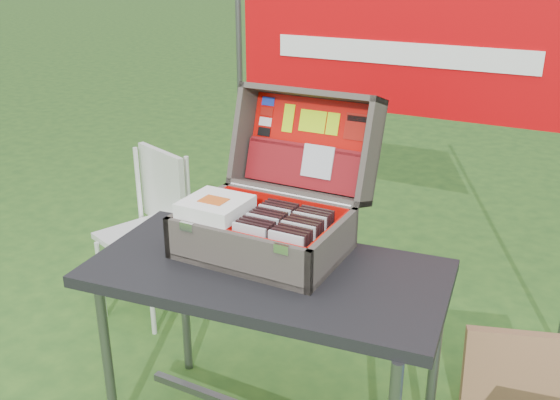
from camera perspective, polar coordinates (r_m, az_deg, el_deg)
The scene contains 85 objects.
table at distance 2.28m, azimuth -1.16°, elevation -14.47°, with size 1.19×0.59×0.74m, color #222327, non-canonical shape.
table_top at distance 2.10m, azimuth -1.24°, elevation -6.71°, with size 1.19×0.59×0.04m, color #222327.
table_leg_fl at distance 2.41m, azimuth -15.53°, elevation -13.78°, with size 0.04×0.04×0.70m, color #59595B.
table_leg_bl at distance 2.71m, azimuth -8.72°, elevation -8.91°, with size 0.04×0.04×0.70m, color #59595B.
table_leg_br at distance 2.33m, azimuth 13.83°, elevation -15.05°, with size 0.04×0.04×0.70m, color #59595B.
suitcase at distance 2.14m, azimuth -0.84°, elevation 1.86°, with size 0.55×0.55×0.50m, color #584F45, non-canonical shape.
suitcase_base_bottom at distance 2.19m, azimuth -1.56°, elevation -4.51°, with size 0.55×0.39×0.02m, color #584F45.
suitcase_base_wall_front at distance 2.02m, azimuth -4.17°, elevation -4.96°, with size 0.55×0.02×0.15m, color #584F45.
suitcase_base_wall_back at distance 2.31m, azimuth 0.67°, elevation -1.32°, with size 0.55×0.02×0.15m, color #584F45.
suitcase_base_wall_left at distance 2.29m, azimuth -7.35°, elevation -1.70°, with size 0.02×0.39×0.15m, color #584F45.
suitcase_base_wall_right at distance 2.06m, azimuth 4.86°, elevation -4.45°, with size 0.02×0.39×0.15m, color #584F45.
suitcase_liner_floor at distance 2.18m, azimuth -1.57°, elevation -4.19°, with size 0.51×0.35×0.01m, color #CE0801.
suitcase_latch_left at distance 2.07m, azimuth -8.53°, elevation -2.44°, with size 0.05×0.01×0.03m, color silver.
suitcase_latch_right at distance 1.90m, azimuth 0.15°, elevation -4.51°, with size 0.05×0.01×0.03m, color silver.
suitcase_hinge at distance 2.29m, azimuth 0.81°, elevation 0.47°, with size 0.02×0.02×0.49m, color silver.
suitcase_lid_back at distance 2.41m, azimuth 2.89°, elevation 5.16°, with size 0.55×0.39×0.02m, color #584F45.
suitcase_lid_rim_far at distance 2.35m, azimuth 2.93°, elevation 9.71°, with size 0.55×0.02×0.15m, color #584F45.
suitcase_lid_rim_near at distance 2.36m, azimuth 1.62°, elevation 0.77°, with size 0.55×0.02×0.15m, color #584F45.
suitcase_lid_rim_left at distance 2.47m, azimuth -3.29°, elevation 6.05°, with size 0.02×0.39×0.15m, color #584F45.
suitcase_lid_rim_right at distance 2.25m, azimuth 8.35°, elevation 4.30°, with size 0.02×0.39×0.15m, color #584F45.
suitcase_lid_liner at distance 2.39m, azimuth 2.75°, elevation 5.18°, with size 0.50×0.35×0.01m, color #CE0801.
suitcase_liner_wall_front at distance 2.02m, azimuth -3.97°, elevation -4.53°, with size 0.51×0.01×0.13m, color #CE0801.
suitcase_liner_wall_back at distance 2.30m, azimuth 0.52°, elevation -1.19°, with size 0.51×0.01×0.13m, color #CE0801.
suitcase_liner_wall_left at distance 2.28m, azimuth -7.07°, elevation -1.52°, with size 0.01×0.35×0.13m, color #CE0801.
suitcase_liner_wall_right at distance 2.06m, azimuth 4.52°, elevation -4.10°, with size 0.01×0.35×0.13m, color #CE0801.
suitcase_lid_pocket at distance 2.38m, azimuth 2.25°, elevation 3.03°, with size 0.49×0.16×0.03m, color maroon.
suitcase_pocket_edge at distance 2.37m, azimuth 2.47°, elevation 4.91°, with size 0.48×0.02×0.02m, color maroon.
suitcase_pocket_cd at distance 2.34m, azimuth 3.47°, elevation 3.53°, with size 0.12×0.12×0.01m, color silver.
lid_sticker_cc_a at distance 2.48m, azimuth -1.09°, elevation 9.01°, with size 0.05×0.03×0.00m, color #1933B2.
lid_sticker_cc_b at distance 2.48m, azimuth -1.21°, elevation 8.09°, with size 0.05×0.03×0.00m, color #9E130C.
lid_sticker_cc_c at distance 2.48m, azimuth -1.34°, elevation 7.18°, with size 0.05×0.03×0.00m, color white.
lid_sticker_cc_d at distance 2.48m, azimuth -1.47°, elevation 6.26°, with size 0.05×0.03×0.00m, color black.
lid_card_neon_tall at distance 2.43m, azimuth 0.78°, elevation 7.49°, with size 0.04×0.11×0.00m, color #C2F70D.
lid_card_neon_main at distance 2.39m, azimuth 2.99°, elevation 7.20°, with size 0.11×0.08×0.00m, color #C2F70D.
lid_card_neon_small at distance 2.36m, azimuth 4.85°, elevation 6.94°, with size 0.05×0.08×0.00m, color #C2F70D.
lid_sticker_band at distance 2.32m, azimuth 7.08°, elevation 6.63°, with size 0.10×0.10×0.00m, color #9E130C.
lid_sticker_band_bar at distance 2.32m, azimuth 7.20°, elevation 7.36°, with size 0.09×0.02×0.00m, color black.
cd_left_0 at distance 2.02m, azimuth -2.82°, elevation -4.17°, with size 0.12×0.01×0.14m, color silver.
cd_left_1 at distance 2.04m, azimuth -2.51°, elevation -3.93°, with size 0.12×0.01×0.14m, color black.
cd_left_2 at distance 2.05m, azimuth -2.21°, elevation -3.70°, with size 0.12×0.01×0.14m, color black.
cd_left_3 at distance 2.07m, azimuth -1.91°, elevation -3.48°, with size 0.12×0.01×0.14m, color black.
cd_left_4 at distance 2.09m, azimuth -1.62°, elevation -3.26°, with size 0.12×0.01×0.14m, color silver.
cd_left_5 at distance 2.10m, azimuth -1.33°, elevation -3.04°, with size 0.12×0.01×0.14m, color black.
cd_left_6 at distance 2.12m, azimuth -1.04°, elevation -2.82°, with size 0.12×0.01×0.14m, color black.
cd_left_7 at distance 2.14m, azimuth -0.76°, elevation -2.61°, with size 0.12×0.01×0.14m, color black.
cd_left_8 at distance 2.16m, azimuth -0.49°, elevation -2.40°, with size 0.12×0.01×0.14m, color silver.
cd_left_9 at distance 2.17m, azimuth -0.22°, elevation -2.19°, with size 0.12×0.01×0.14m, color black.
cd_left_10 at distance 2.19m, azimuth 0.05°, elevation -1.99°, with size 0.12×0.01×0.14m, color black.
cd_left_11 at distance 2.21m, azimuth 0.31°, elevation -1.79°, with size 0.12×0.01×0.14m, color black.
cd_right_0 at distance 1.96m, azimuth 0.53°, elevation -4.96°, with size 0.12×0.01×0.14m, color silver.
cd_right_1 at distance 1.98m, azimuth 0.82°, elevation -4.71°, with size 0.12×0.01×0.14m, color black.
cd_right_2 at distance 2.00m, azimuth 1.10°, elevation -4.47°, with size 0.12×0.01×0.14m, color black.
cd_right_3 at distance 2.01m, azimuth 1.38°, elevation -4.23°, with size 0.12×0.01×0.14m, color black.
cd_right_4 at distance 2.03m, azimuth 1.65°, elevation -3.99°, with size 0.12×0.01×0.14m, color silver.
cd_right_5 at distance 2.05m, azimuth 1.92°, elevation -3.76°, with size 0.12×0.01×0.14m, color black.
cd_right_6 at distance 2.07m, azimuth 2.18°, elevation -3.53°, with size 0.12×0.01×0.14m, color black.
cd_right_7 at distance 2.08m, azimuth 2.44°, elevation -3.31°, with size 0.12×0.01×0.14m, color black.
cd_right_8 at distance 2.10m, azimuth 2.70°, elevation -3.09°, with size 0.12×0.01×0.14m, color silver.
cd_right_9 at distance 2.12m, azimuth 2.95°, elevation -2.87°, with size 0.12×0.01×0.14m, color black.
cd_right_10 at distance 2.14m, azimuth 3.19°, elevation -2.66°, with size 0.12×0.01×0.14m, color black.
cd_right_11 at distance 2.15m, azimuth 3.44°, elevation -2.45°, with size 0.12×0.01×0.14m, color black.
songbook_0 at distance 2.14m, azimuth -5.89°, elevation -1.14°, with size 0.21×0.21×0.01m, color white.
songbook_1 at distance 2.14m, azimuth -5.89°, elevation -1.01°, with size 0.21×0.21×0.01m, color white.
songbook_2 at distance 2.14m, azimuth -5.90°, elevation -0.89°, with size 0.21×0.21×0.01m, color white.
songbook_3 at distance 2.14m, azimuth -5.90°, elevation -0.77°, with size 0.21×0.21×0.01m, color white.
songbook_4 at distance 2.14m, azimuth -5.91°, elevation -0.64°, with size 0.21×0.21×0.01m, color white.
songbook_5 at distance 2.13m, azimuth -5.91°, elevation -0.52°, with size 0.21×0.21×0.01m, color white.
songbook_6 at distance 2.13m, azimuth -5.92°, elevation -0.39°, with size 0.21×0.21×0.01m, color white.
songbook_7 at distance 2.13m, azimuth -5.92°, elevation -0.27°, with size 0.21×0.21×0.01m, color white.
songbook_8 at distance 2.13m, azimuth -5.93°, elevation -0.15°, with size 0.21×0.21×0.01m, color white.
songbook_9 at distance 2.13m, azimuth -5.93°, elevation -0.02°, with size 0.21×0.21×0.01m, color white.
songbook_graphic at distance 2.12m, azimuth -6.09°, elevation -0.01°, with size 0.09×0.07×0.00m, color #D85919.
chair at distance 3.15m, azimuth -12.38°, elevation -3.46°, with size 0.37×0.41×0.81m, color silver, non-canonical shape.
chair_seat at distance 3.15m, azimuth -12.40°, elevation -3.31°, with size 0.37×0.37×0.03m, color silver.
chair_backrest at distance 3.19m, azimuth -10.69°, elevation 1.17°, with size 0.37×0.03×0.39m, color silver.
chair_leg_fl at distance 3.23m, azimuth -16.04°, elevation -7.09°, with size 0.02×0.02×0.42m, color silver.
chair_leg_fr at distance 3.04m, azimuth -11.67°, elevation -8.57°, with size 0.02×0.02×0.42m, color silver.
chair_leg_bl at distance 3.43m, azimuth -12.48°, elevation -4.94°, with size 0.02×0.02×0.42m, color silver.
chair_leg_br at distance 3.26m, azimuth -8.20°, elevation -6.18°, with size 0.02×0.02×0.42m, color silver.
chair_upright_left at distance 3.29m, azimuth -12.84°, elevation 1.46°, with size 0.02×0.02×0.39m, color silver.
chair_upright_right at distance 3.10m, azimuth -8.39°, elevation 0.54°, with size 0.02×0.02×0.39m, color silver.
cardboard_box at distance 2.63m, azimuth 20.53°, elevation -15.24°, with size 0.38×0.06×0.40m, color #9A6C44.
banner_post_left at distance 3.35m, azimuth -3.59°, elevation 6.65°, with size 0.03×0.03×1.70m, color #59595B.
banner at distance 2.91m, azimuth 10.97°, elevation 13.04°, with size 1.60×0.01×0.55m, color #B80408.
banner_text at distance 2.89m, azimuth 10.89°, elevation 13.01°, with size 1.20×0.00×0.10m, color white.
Camera 1 is at (0.84, -1.66, 1.72)m, focal length 40.00 mm.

